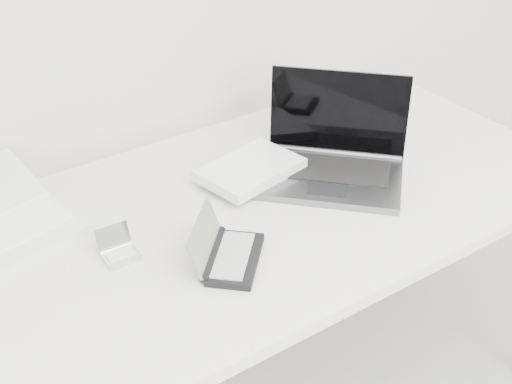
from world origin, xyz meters
TOP-DOWN VIEW (x-y plane):
  - desk at (0.00, 1.55)m, footprint 1.60×0.80m
  - laptop_large at (0.17, 1.58)m, footprint 0.52×0.43m
  - netbook_open_white at (-0.52, 1.77)m, footprint 0.33×0.38m
  - pda_silver at (-0.36, 1.55)m, footprint 0.08×0.08m
  - palmtop_charcoal at (-0.18, 1.40)m, footprint 0.22×0.22m

SIDE VIEW (x-z plane):
  - desk at x=0.00m, z-range 0.32..1.05m
  - pda_silver at x=-0.36m, z-range 0.71..0.77m
  - palmtop_charcoal at x=-0.18m, z-range 0.70..0.80m
  - netbook_open_white at x=-0.52m, z-range 0.71..0.79m
  - laptop_large at x=0.17m, z-range 0.65..0.89m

